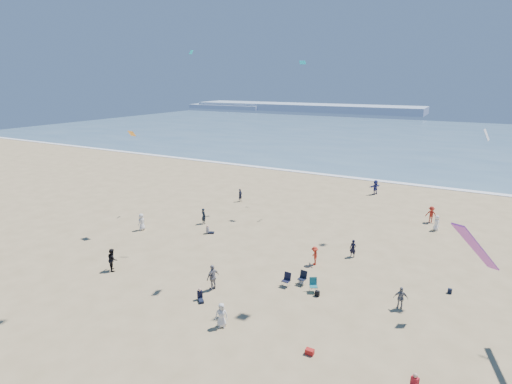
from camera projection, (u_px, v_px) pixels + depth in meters
The scene contains 13 objects.
ground at pixel (151, 357), 21.21m from camera, with size 220.00×220.00×0.00m, color tan.
ocean at pixel (412, 138), 101.51m from camera, with size 220.00×100.00×0.06m, color #476B84.
surf_line at pixel (363, 179), 59.24m from camera, with size 220.00×1.20×0.08m, color white.
headland_far at pixel (304, 107), 192.14m from camera, with size 110.00×20.00×3.20m, color #7A8EA8.
headland_near at pixel (228, 107), 206.50m from camera, with size 40.00×14.00×2.00m, color #7A8EA8.
standing_flyers at pixel (313, 245), 33.56m from camera, with size 29.08×40.58×1.89m.
seated_group at pixel (219, 328), 23.02m from camera, with size 21.22×22.91×0.84m.
chair_cluster at pixel (300, 281), 28.16m from camera, with size 2.73×1.45×1.00m.
white_tote at pixel (301, 281), 28.86m from camera, with size 0.35×0.20×0.40m, color silver.
black_backpack at pixel (317, 293), 27.14m from camera, with size 0.30×0.22×0.38m, color black.
cooler at pixel (310, 352), 21.38m from camera, with size 0.45×0.30×0.30m, color #AB1B18.
navy_bag at pixel (450, 291), 27.50m from camera, with size 0.28×0.18×0.34m, color black.
kites_aloft at pixel (425, 61), 22.27m from camera, with size 37.80×41.55×26.87m.
Camera 1 is at (13.54, -13.17, 14.19)m, focal length 28.00 mm.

